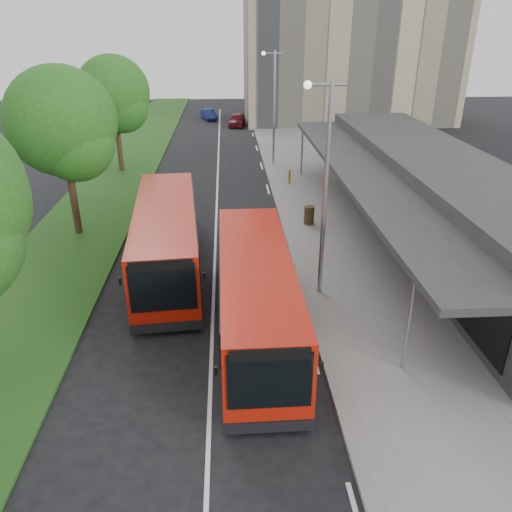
{
  "coord_description": "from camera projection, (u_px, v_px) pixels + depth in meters",
  "views": [
    {
      "loc": [
        0.65,
        -15.21,
        9.76
      ],
      "look_at": [
        1.71,
        2.52,
        1.5
      ],
      "focal_mm": 35.0,
      "sensor_mm": 36.0,
      "label": 1
    }
  ],
  "objects": [
    {
      "name": "pavement",
      "position": [
        300.0,
        171.0,
        36.25
      ],
      "size": [
        5.0,
        80.0,
        0.15
      ],
      "primitive_type": "cube",
      "color": "slate",
      "rests_on": "ground"
    },
    {
      "name": "ground",
      "position": [
        213.0,
        325.0,
        17.85
      ],
      "size": [
        120.0,
        120.0,
        0.0
      ],
      "primitive_type": "plane",
      "color": "black",
      "rests_on": "ground"
    },
    {
      "name": "tree_far",
      "position": [
        114.0,
        98.0,
        34.34
      ],
      "size": [
        5.0,
        5.0,
        8.04
      ],
      "color": "#342315",
      "rests_on": "ground"
    },
    {
      "name": "kerb_dashes",
      "position": [
        264.0,
        177.0,
        35.23
      ],
      "size": [
        0.12,
        56.0,
        0.01
      ],
      "color": "silver",
      "rests_on": "ground"
    },
    {
      "name": "lamp_post_near",
      "position": [
        324.0,
        179.0,
        17.9
      ],
      "size": [
        1.44,
        0.28,
        8.0
      ],
      "color": "gray",
      "rests_on": "pavement"
    },
    {
      "name": "tree_mid",
      "position": [
        63.0,
        129.0,
        23.42
      ],
      "size": [
        5.12,
        5.12,
        8.22
      ],
      "color": "#342315",
      "rests_on": "ground"
    },
    {
      "name": "lane_centre_line",
      "position": [
        217.0,
        195.0,
        31.43
      ],
      "size": [
        0.12,
        70.0,
        0.01
      ],
      "primitive_type": "cube",
      "color": "silver",
      "rests_on": "ground"
    },
    {
      "name": "lamp_post_far",
      "position": [
        273.0,
        101.0,
        36.0
      ],
      "size": [
        1.44,
        0.28,
        8.0
      ],
      "color": "gray",
      "rests_on": "pavement"
    },
    {
      "name": "office_block",
      "position": [
        349.0,
        32.0,
        52.83
      ],
      "size": [
        22.0,
        12.0,
        18.0
      ],
      "primitive_type": "cube",
      "color": "tan",
      "rests_on": "ground"
    },
    {
      "name": "bus_main",
      "position": [
        256.0,
        296.0,
        16.83
      ],
      "size": [
        2.7,
        9.97,
        2.81
      ],
      "rotation": [
        0.0,
        0.0,
        0.01
      ],
      "color": "#A91709",
      "rests_on": "ground"
    },
    {
      "name": "litter_bin",
      "position": [
        309.0,
        215.0,
        26.29
      ],
      "size": [
        0.64,
        0.64,
        0.96
      ],
      "primitive_type": "cylinder",
      "rotation": [
        0.0,
        0.0,
        -0.22
      ],
      "color": "#3E2A19",
      "rests_on": "pavement"
    },
    {
      "name": "car_near",
      "position": [
        237.0,
        120.0,
        52.48
      ],
      "size": [
        2.06,
        3.99,
        1.3
      ],
      "primitive_type": "imported",
      "rotation": [
        0.0,
        0.0,
        -0.14
      ],
      "color": "maroon",
      "rests_on": "ground"
    },
    {
      "name": "car_far",
      "position": [
        209.0,
        114.0,
        56.24
      ],
      "size": [
        2.1,
        3.58,
        1.11
      ],
      "primitive_type": "imported",
      "rotation": [
        0.0,
        0.0,
        0.29
      ],
      "color": "navy",
      "rests_on": "ground"
    },
    {
      "name": "bus_second",
      "position": [
        167.0,
        239.0,
        21.15
      ],
      "size": [
        3.46,
        10.53,
        2.93
      ],
      "rotation": [
        0.0,
        0.0,
        0.08
      ],
      "color": "#A91709",
      "rests_on": "ground"
    },
    {
      "name": "station_building",
      "position": [
        432.0,
        195.0,
        24.82
      ],
      "size": [
        7.7,
        26.0,
        4.0
      ],
      "color": "#29292B",
      "rests_on": "ground"
    },
    {
      "name": "bollard",
      "position": [
        289.0,
        177.0,
        33.04
      ],
      "size": [
        0.18,
        0.18,
        0.92
      ],
      "primitive_type": "cylinder",
      "rotation": [
        0.0,
        0.0,
        -0.26
      ],
      "color": "yellow",
      "rests_on": "pavement"
    },
    {
      "name": "grass_verge",
      "position": [
        120.0,
        174.0,
        35.55
      ],
      "size": [
        5.0,
        80.0,
        0.1
      ],
      "primitive_type": "cube",
      "color": "#224817",
      "rests_on": "ground"
    }
  ]
}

